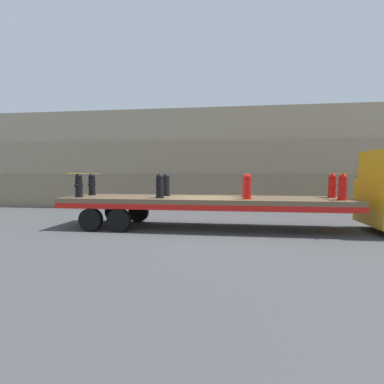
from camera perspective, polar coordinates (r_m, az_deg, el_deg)
The scene contains 13 objects.
ground_plane at distance 11.80m, azimuth 2.29°, elevation -6.90°, with size 120.00×120.00×0.00m, color #474749.
rock_cliff at distance 18.98m, azimuth 4.51°, elevation 6.14°, with size 60.00×3.30×5.98m.
flatbed_trailer at distance 11.72m, azimuth -0.25°, elevation -1.96°, with size 10.96×2.59×1.21m.
fire_hydrant_black_near_0 at distance 12.54m, azimuth -20.75°, elevation 1.15°, with size 0.35×0.48×0.92m.
fire_hydrant_black_far_0 at distance 13.51m, azimuth -18.53°, elevation 1.36°, with size 0.35×0.48×0.92m.
fire_hydrant_black_near_1 at distance 11.35m, azimuth -6.17°, elevation 1.12°, with size 0.35×0.48×0.92m.
fire_hydrant_black_far_1 at distance 12.41m, azimuth -4.94°, elevation 1.35°, with size 0.35×0.48×0.92m.
fire_hydrant_red_near_2 at distance 11.02m, azimuth 10.48°, elevation 1.01°, with size 0.35×0.48×0.92m.
fire_hydrant_red_far_2 at distance 12.11m, azimuth 10.25°, elevation 1.24°, with size 0.35×0.48×0.92m.
fire_hydrant_red_near_3 at distance 11.63m, azimuth 26.72°, elevation 0.82°, with size 0.35×0.48×0.92m.
fire_hydrant_red_far_3 at distance 12.67m, azimuth 25.13°, elevation 1.06°, with size 0.35×0.48×0.92m.
cargo_strap_rear at distance 13.02m, azimuth -19.64°, elevation 3.37°, with size 0.05×2.69×0.01m.
cargo_strap_middle at distance 12.14m, azimuth 25.95°, elevation 3.21°, with size 0.05×2.69×0.01m.
Camera 1 is at (1.13, -11.54, 2.15)m, focal length 28.00 mm.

